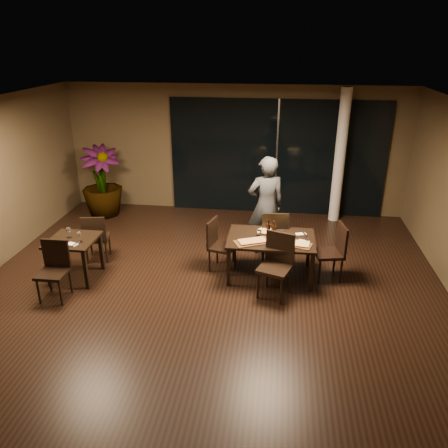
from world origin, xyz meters
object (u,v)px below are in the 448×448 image
Objects in this scene: side_table at (73,246)px; bottle_c at (273,228)px; chair_main_right at (334,249)px; potted_plant at (102,182)px; bottle_b at (274,230)px; chair_side_far at (96,236)px; main_table at (271,242)px; chair_main_left at (218,242)px; chair_main_near at (277,261)px; diner at (266,206)px; chair_main_far at (274,234)px; chair_side_near at (54,266)px; bottle_a at (268,228)px.

bottle_c reaches higher than side_table.
chair_main_right is 5.66m from potted_plant.
bottle_b is (3.44, 0.51, 0.28)m from side_table.
side_table is 0.65m from chair_side_far.
chair_main_left is (-0.95, 0.15, -0.14)m from main_table.
bottle_c is (3.29, -0.04, 0.36)m from chair_side_far.
chair_side_far is 3.33m from bottle_b.
chair_main_left is at bearing 172.13° from bottle_b.
bottle_b is at bearing 8.46° from side_table.
chair_main_right is (0.98, 0.64, -0.03)m from chair_main_near.
side_table is at bearing 7.57° from diner.
diner is 0.89m from bottle_c.
chair_main_near is (0.07, -1.09, 0.01)m from chair_main_far.
main_table is at bearing -31.02° from potted_plant.
bottle_b is at bearing -30.62° from potted_plant.
bottle_c is at bearing 77.01° from main_table.
chair_main_near is at bearing -35.71° from potted_plant.
main_table is 3.27m from chair_side_far.
chair_side_near is 3.61m from bottle_a.
main_table is 1.58× the size of chair_side_far.
chair_side_far is (-2.31, -0.02, -0.00)m from chair_main_left.
chair_main_right is at bearing 127.54° from diner.
side_table is 0.62m from chair_side_near.
chair_main_right reaches higher than chair_side_near.
diner reaches higher than chair_main_near.
main_table is at bearing 81.65° from diner.
chair_main_far is 3.69× the size of bottle_c.
diner is at bearing -30.26° from chair_main_left.
bottle_b reaches higher than chair_side_far.
chair_side_near is 0.50× the size of diner.
chair_main_right is at bearing -77.50° from chair_main_left.
chair_main_left is 3.85m from potted_plant.
bottle_c is at bearing -78.82° from chair_main_left.
diner is 4.17m from potted_plant.
main_table is 0.54m from chair_main_far.
bottle_b is at bearing 84.28° from diner.
potted_plant reaches higher than bottle_c.
chair_main_left is 2.31m from chair_side_far.
chair_side_near is at bearing -94.32° from side_table.
chair_side_near is 3.42× the size of bottle_c.
bottle_c is (-0.10, 0.65, 0.30)m from chair_main_near.
chair_main_far is at bearing 175.26° from chair_side_far.
potted_plant is at bearing 68.02° from chair_main_left.
chair_main_near reaches higher than side_table.
chair_main_right is at bearing 3.71° from bottle_b.
diner is (-1.24, 0.89, 0.41)m from chair_main_right.
chair_main_near reaches higher than bottle_a.
diner reaches higher than bottle_c.
diner is (3.26, 1.47, 0.35)m from side_table.
chair_main_far is at bearing 113.11° from chair_main_near.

